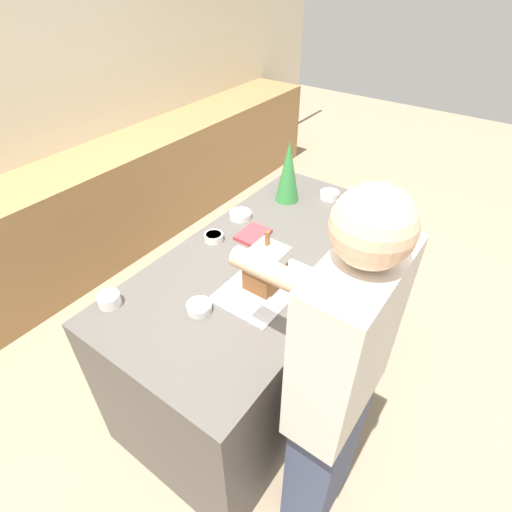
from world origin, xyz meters
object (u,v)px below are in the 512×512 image
(decorative_tree, at_px, (288,171))
(candy_bowl_front_corner, at_px, (109,299))
(gingerbread_house, at_px, (265,267))
(cookbook, at_px, (253,234))
(candy_bowl_near_tray_right, at_px, (214,237))
(person, at_px, (336,391))
(candy_bowl_behind_tray, at_px, (199,307))
(candy_bowl_far_left, at_px, (240,215))
(candy_bowl_near_tray_left, at_px, (330,195))
(baking_tray, at_px, (265,285))
(mug, at_px, (346,211))

(decorative_tree, xyz_separation_m, candy_bowl_front_corner, (-1.26, 0.14, -0.16))
(gingerbread_house, relative_size, cookbook, 1.43)
(candy_bowl_near_tray_right, height_order, person, person)
(candy_bowl_behind_tray, xyz_separation_m, cookbook, (0.60, 0.15, -0.01))
(cookbook, bearing_deg, decorative_tree, 8.04)
(candy_bowl_near_tray_right, distance_m, candy_bowl_behind_tray, 0.53)
(candy_bowl_far_left, bearing_deg, decorative_tree, -17.52)
(gingerbread_house, distance_m, candy_bowl_near_tray_left, 0.93)
(baking_tray, bearing_deg, candy_bowl_front_corner, 136.01)
(decorative_tree, relative_size, candy_bowl_near_tray_right, 3.73)
(candy_bowl_front_corner, relative_size, candy_bowl_near_tray_right, 0.96)
(candy_bowl_near_tray_left, relative_size, cookbook, 0.64)
(gingerbread_house, xyz_separation_m, candy_bowl_behind_tray, (-0.31, 0.14, -0.09))
(candy_bowl_front_corner, distance_m, person, 1.05)
(candy_bowl_near_tray_right, height_order, cookbook, candy_bowl_near_tray_right)
(candy_bowl_near_tray_right, distance_m, person, 1.06)
(candy_bowl_front_corner, distance_m, candy_bowl_near_tray_left, 1.48)
(candy_bowl_behind_tray, xyz_separation_m, person, (0.01, -0.67, -0.06))
(mug, distance_m, person, 1.17)
(candy_bowl_near_tray_left, distance_m, candy_bowl_far_left, 0.61)
(candy_bowl_near_tray_left, relative_size, candy_bowl_far_left, 0.92)
(candy_bowl_near_tray_left, xyz_separation_m, candy_bowl_far_left, (-0.52, 0.32, -0.00))
(candy_bowl_behind_tray, bearing_deg, baking_tray, -24.79)
(candy_bowl_behind_tray, bearing_deg, mug, -9.83)
(baking_tray, bearing_deg, candy_bowl_far_left, 48.56)
(candy_bowl_behind_tray, bearing_deg, cookbook, 13.60)
(candy_bowl_front_corner, xyz_separation_m, candy_bowl_near_tray_right, (0.65, -0.06, -0.01))
(baking_tray, distance_m, candy_bowl_near_tray_right, 0.46)
(gingerbread_house, height_order, candy_bowl_front_corner, gingerbread_house)
(person, bearing_deg, candy_bowl_near_tray_left, 28.82)
(candy_bowl_far_left, bearing_deg, candy_bowl_near_tray_right, -175.47)
(mug, bearing_deg, candy_bowl_behind_tray, 170.17)
(decorative_tree, bearing_deg, candy_bowl_behind_tray, -168.76)
(gingerbread_house, relative_size, mug, 2.90)
(candy_bowl_front_corner, xyz_separation_m, mug, (1.28, -0.54, 0.01))
(candy_bowl_near_tray_left, bearing_deg, candy_bowl_front_corner, 166.11)
(candy_bowl_front_corner, height_order, mug, mug)
(cookbook, bearing_deg, candy_bowl_near_tray_left, -13.22)
(mug, relative_size, person, 0.05)
(decorative_tree, bearing_deg, mug, -86.22)
(mug, xyz_separation_m, person, (-1.07, -0.48, -0.08))
(decorative_tree, bearing_deg, candy_bowl_near_tray_left, -50.56)
(gingerbread_house, xyz_separation_m, candy_bowl_near_tray_left, (0.92, 0.14, -0.09))
(candy_bowl_front_corner, height_order, candy_bowl_behind_tray, candy_bowl_front_corner)
(candy_bowl_behind_tray, height_order, cookbook, candy_bowl_behind_tray)
(candy_bowl_front_corner, relative_size, person, 0.06)
(candy_bowl_far_left, distance_m, person, 1.21)
(decorative_tree, bearing_deg, candy_bowl_near_tray_right, 171.88)
(cookbook, bearing_deg, mug, -34.80)
(decorative_tree, bearing_deg, baking_tray, -154.86)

